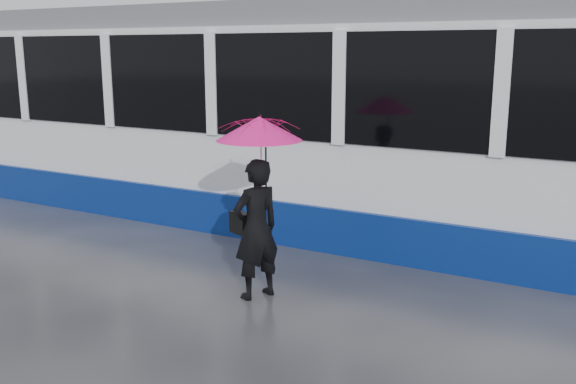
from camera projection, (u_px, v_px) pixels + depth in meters
The scene contains 6 objects.
ground at pixel (229, 271), 7.95m from camera, with size 90.00×90.00×0.00m, color #27272B.
rails at pixel (320, 224), 10.07m from camera, with size 34.00×1.51×0.02m.
tram at pixel (285, 118), 10.02m from camera, with size 26.00×2.56×3.35m.
woman at pixel (256, 229), 6.95m from camera, with size 0.57×0.37×1.55m, color black.
umbrella at pixel (259, 145), 6.73m from camera, with size 1.20×1.20×1.05m.
handbag at pixel (240, 223), 7.07m from camera, with size 0.30×0.22×0.42m.
Camera 1 is at (4.37, -6.20, 2.68)m, focal length 40.00 mm.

